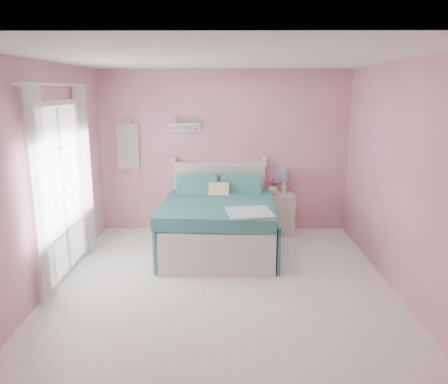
{
  "coord_description": "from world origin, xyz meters",
  "views": [
    {
      "loc": [
        0.06,
        -4.79,
        2.28
      ],
      "look_at": [
        0.01,
        1.2,
        0.88
      ],
      "focal_mm": 35.0,
      "sensor_mm": 36.0,
      "label": 1
    }
  ],
  "objects_px": {
    "nightstand": "(279,214)",
    "bed": "(218,223)",
    "teacup": "(275,193)",
    "vase": "(273,188)",
    "table_lamp": "(284,177)"
  },
  "relations": [
    {
      "from": "bed",
      "to": "teacup",
      "type": "relative_size",
      "value": 21.43
    },
    {
      "from": "bed",
      "to": "vase",
      "type": "distance_m",
      "value": 1.2
    },
    {
      "from": "table_lamp",
      "to": "vase",
      "type": "height_order",
      "value": "table_lamp"
    },
    {
      "from": "bed",
      "to": "table_lamp",
      "type": "distance_m",
      "value": 1.41
    },
    {
      "from": "nightstand",
      "to": "teacup",
      "type": "height_order",
      "value": "teacup"
    },
    {
      "from": "nightstand",
      "to": "bed",
      "type": "bearing_deg",
      "value": -142.43
    },
    {
      "from": "teacup",
      "to": "nightstand",
      "type": "bearing_deg",
      "value": 54.39
    },
    {
      "from": "vase",
      "to": "teacup",
      "type": "height_order",
      "value": "vase"
    },
    {
      "from": "bed",
      "to": "table_lamp",
      "type": "relative_size",
      "value": 5.14
    },
    {
      "from": "bed",
      "to": "table_lamp",
      "type": "bearing_deg",
      "value": 40.58
    },
    {
      "from": "bed",
      "to": "vase",
      "type": "relative_size",
      "value": 11.71
    },
    {
      "from": "nightstand",
      "to": "teacup",
      "type": "distance_m",
      "value": 0.39
    },
    {
      "from": "bed",
      "to": "vase",
      "type": "bearing_deg",
      "value": 44.85
    },
    {
      "from": "table_lamp",
      "to": "teacup",
      "type": "relative_size",
      "value": 4.17
    },
    {
      "from": "nightstand",
      "to": "teacup",
      "type": "xyz_separation_m",
      "value": [
        -0.09,
        -0.12,
        0.36
      ]
    }
  ]
}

